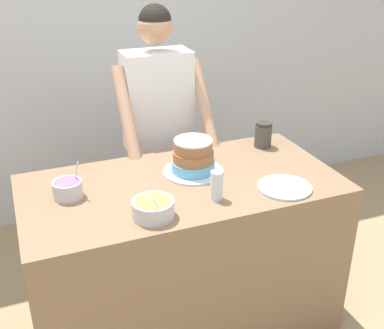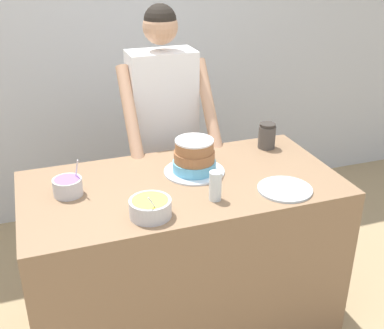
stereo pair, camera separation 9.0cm
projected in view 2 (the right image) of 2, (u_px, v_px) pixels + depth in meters
The scene contains 9 objects.
wall_back at pixel (118, 51), 3.62m from camera, with size 10.00×0.05×2.60m.
counter at pixel (183, 257), 2.67m from camera, with size 1.63×0.82×0.94m.
person_baker at pixel (163, 117), 3.04m from camera, with size 0.56×0.49×1.73m.
cake at pixel (194, 158), 2.53m from camera, with size 0.32×0.32×0.19m.
frosting_bowl_purple at pixel (68, 186), 2.32m from camera, with size 0.14×0.14×0.19m.
frosting_bowl_yellow at pixel (150, 207), 2.15m from camera, with size 0.19×0.19×0.14m.
drinking_glass at pixel (215, 186), 2.27m from camera, with size 0.06×0.06×0.15m.
ceramic_plate at pixel (285, 189), 2.38m from camera, with size 0.27×0.27×0.01m.
stoneware_jar at pixel (267, 136), 2.83m from camera, with size 0.10×0.10×0.15m.
Camera 2 is at (-0.67, -1.67, 2.08)m, focal length 45.00 mm.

